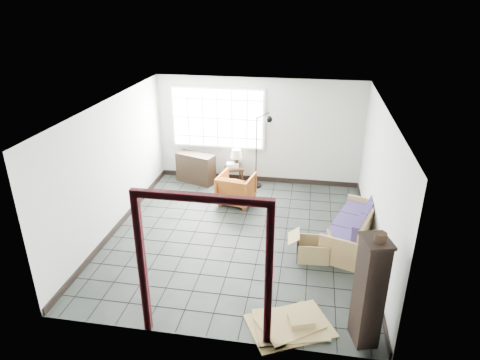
% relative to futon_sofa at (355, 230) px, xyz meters
% --- Properties ---
extents(ground, '(5.50, 5.50, 0.00)m').
position_rel_futon_sofa_xyz_m(ground, '(-2.21, -0.11, -0.30)').
color(ground, black).
rests_on(ground, ground).
extents(room_shell, '(5.02, 5.52, 2.61)m').
position_rel_futon_sofa_xyz_m(room_shell, '(-2.21, -0.08, 1.38)').
color(room_shell, '#B3B8B0').
rests_on(room_shell, ground).
extents(window_panel, '(2.32, 0.08, 1.52)m').
position_rel_futon_sofa_xyz_m(window_panel, '(-3.21, 2.59, 1.30)').
color(window_panel, silver).
rests_on(window_panel, ground).
extents(doorway_trim, '(1.80, 0.08, 2.20)m').
position_rel_futon_sofa_xyz_m(doorway_trim, '(-2.21, -2.81, 1.08)').
color(doorway_trim, '#3D0E13').
rests_on(doorway_trim, ground).
extents(futon_sofa, '(1.26, 1.98, 0.82)m').
position_rel_futon_sofa_xyz_m(futon_sofa, '(0.00, 0.00, 0.00)').
color(futon_sofa, olive).
rests_on(futon_sofa, ground).
extents(armchair, '(0.86, 0.82, 0.77)m').
position_rel_futon_sofa_xyz_m(armchair, '(-2.52, 1.33, 0.09)').
color(armchair, '#984416').
rests_on(armchair, ground).
extents(side_table, '(0.56, 0.56, 0.48)m').
position_rel_futon_sofa_xyz_m(side_table, '(-2.75, 2.29, 0.10)').
color(side_table, black).
rests_on(side_table, ground).
extents(table_lamp, '(0.38, 0.38, 0.44)m').
position_rel_futon_sofa_xyz_m(table_lamp, '(-2.70, 2.31, 0.49)').
color(table_lamp, black).
rests_on(table_lamp, side_table).
extents(projector, '(0.33, 0.29, 0.10)m').
position_rel_futon_sofa_xyz_m(projector, '(-2.79, 2.26, 0.24)').
color(projector, silver).
rests_on(projector, side_table).
extents(floor_lamp, '(0.56, 0.35, 1.88)m').
position_rel_futon_sofa_xyz_m(floor_lamp, '(-2.07, 2.27, 0.71)').
color(floor_lamp, black).
rests_on(floor_lamp, ground).
extents(console_shelf, '(1.03, 0.67, 0.75)m').
position_rel_futon_sofa_xyz_m(console_shelf, '(-3.72, 2.29, 0.08)').
color(console_shelf, black).
rests_on(console_shelf, ground).
extents(tall_shelf, '(0.44, 0.51, 1.61)m').
position_rel_futon_sofa_xyz_m(tall_shelf, '(-0.06, -2.51, 0.52)').
color(tall_shelf, black).
rests_on(tall_shelf, ground).
extents(pot, '(0.17, 0.17, 0.11)m').
position_rel_futon_sofa_xyz_m(pot, '(-0.02, -2.54, 1.37)').
color(pot, black).
rests_on(pot, tall_shelf).
extents(open_box, '(0.92, 0.49, 0.51)m').
position_rel_futon_sofa_xyz_m(open_box, '(-0.77, -0.64, -0.11)').
color(open_box, olive).
rests_on(open_box, ground).
extents(cardboard_pile, '(1.40, 1.25, 0.17)m').
position_rel_futon_sofa_xyz_m(cardboard_pile, '(-1.04, -2.44, -0.25)').
color(cardboard_pile, olive).
rests_on(cardboard_pile, ground).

